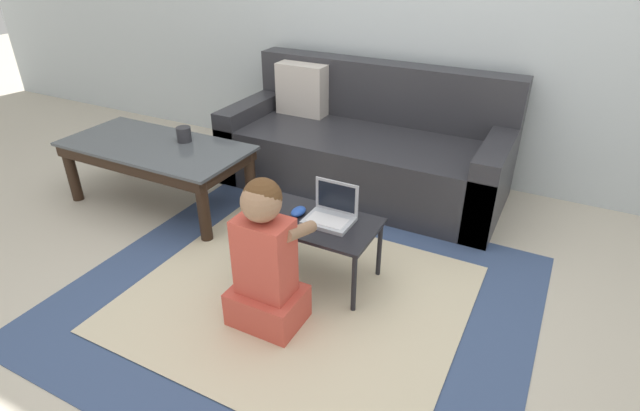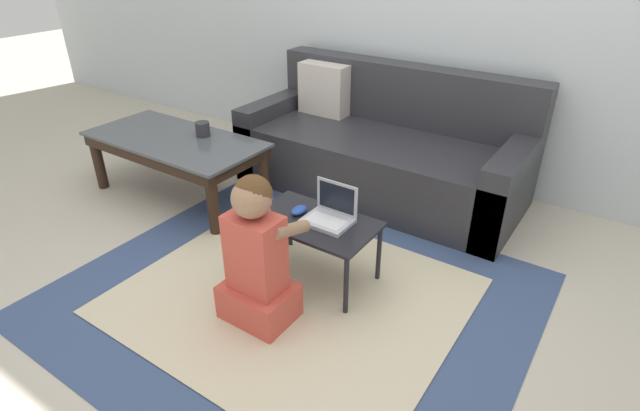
% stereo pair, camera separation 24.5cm
% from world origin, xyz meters
% --- Properties ---
extents(ground_plane, '(16.00, 16.00, 0.00)m').
position_xyz_m(ground_plane, '(0.00, 0.00, 0.00)').
color(ground_plane, beige).
extents(area_rug, '(2.17, 1.89, 0.01)m').
position_xyz_m(area_rug, '(0.01, -0.04, 0.00)').
color(area_rug, '#3D517A').
rests_on(area_rug, ground_plane).
extents(couch, '(1.87, 0.81, 0.80)m').
position_xyz_m(couch, '(-0.20, 1.26, 0.28)').
color(couch, '#2D2D33').
rests_on(couch, ground_plane).
extents(coffee_table, '(1.20, 0.57, 0.41)m').
position_xyz_m(coffee_table, '(-1.27, 0.40, 0.35)').
color(coffee_table, '#4C5156').
rests_on(coffee_table, ground_plane).
extents(laptop_desk, '(0.61, 0.37, 0.34)m').
position_xyz_m(laptop_desk, '(0.01, 0.16, 0.30)').
color(laptop_desk, black).
rests_on(laptop_desk, ground_plane).
extents(laptop, '(0.23, 0.18, 0.19)m').
position_xyz_m(laptop, '(0.07, 0.19, 0.37)').
color(laptop, '#B7BCC6').
rests_on(laptop, laptop_desk).
extents(computer_mouse, '(0.06, 0.10, 0.04)m').
position_xyz_m(computer_mouse, '(-0.10, 0.17, 0.36)').
color(computer_mouse, '#234CB2').
rests_on(computer_mouse, laptop_desk).
extents(person_seated, '(0.32, 0.35, 0.73)m').
position_xyz_m(person_seated, '(-0.03, -0.24, 0.33)').
color(person_seated, '#CC4C3D').
rests_on(person_seated, ground_plane).
extents(cup_on_table, '(0.09, 0.09, 0.09)m').
position_xyz_m(cup_on_table, '(-1.13, 0.53, 0.46)').
color(cup_on_table, '#2D2D33').
rests_on(cup_on_table, coffee_table).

